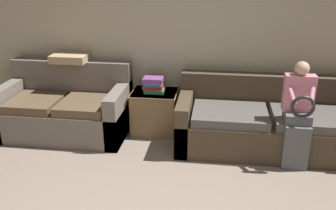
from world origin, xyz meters
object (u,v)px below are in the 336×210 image
book_stack (154,84)px  couch_main (268,124)px  side_shelf (155,111)px  couch_side (66,110)px  child_left_seated (298,112)px  throw_pillow (72,57)px

book_stack → couch_main: bearing=-9.6°
couch_main → side_shelf: size_ratio=3.67×
couch_main → side_shelf: 1.48m
couch_side → side_shelf: couch_side is taller
couch_main → child_left_seated: bearing=-57.2°
book_stack → throw_pillow: throw_pillow is taller
child_left_seated → throw_pillow: (-2.86, 0.77, 0.33)m
side_shelf → couch_main: bearing=-9.2°
throw_pillow → child_left_seated: bearing=-15.0°
couch_side → side_shelf: bearing=8.6°
side_shelf → book_stack: (-0.01, 0.01, 0.38)m
book_stack → throw_pillow: bearing=173.8°
couch_main → couch_side: couch_side is taller
child_left_seated → side_shelf: child_left_seated is taller
child_left_seated → couch_side: bearing=171.1°
child_left_seated → side_shelf: (-1.71, 0.63, -0.35)m
book_stack → side_shelf: bearing=-54.3°
side_shelf → throw_pillow: bearing=173.3°
couch_main → couch_side: 2.63m
throw_pillow → side_shelf: bearing=-6.7°
side_shelf → throw_pillow: (-1.15, 0.14, 0.68)m
child_left_seated → throw_pillow: bearing=165.0°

